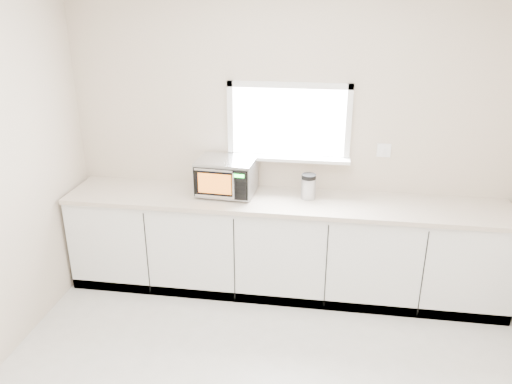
# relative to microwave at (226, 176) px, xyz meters

# --- Properties ---
(back_wall) EXTENTS (4.00, 0.17, 2.70)m
(back_wall) POSITION_rel_microwave_xyz_m (0.53, 0.25, 0.27)
(back_wall) COLOR beige
(back_wall) RESTS_ON ground
(cabinets) EXTENTS (3.92, 0.60, 0.88)m
(cabinets) POSITION_rel_microwave_xyz_m (0.53, -0.05, -0.65)
(cabinets) COLOR silver
(cabinets) RESTS_ON ground
(countertop) EXTENTS (3.92, 0.64, 0.04)m
(countertop) POSITION_rel_microwave_xyz_m (0.53, -0.06, -0.19)
(countertop) COLOR beige
(countertop) RESTS_ON cabinets
(microwave) EXTENTS (0.53, 0.45, 0.33)m
(microwave) POSITION_rel_microwave_xyz_m (0.00, 0.00, 0.00)
(microwave) COLOR black
(microwave) RESTS_ON countertop
(knife_block) EXTENTS (0.13, 0.21, 0.28)m
(knife_block) POSITION_rel_microwave_xyz_m (0.07, 0.05, -0.05)
(knife_block) COLOR #433018
(knife_block) RESTS_ON countertop
(cutting_board) EXTENTS (0.29, 0.07, 0.29)m
(cutting_board) POSITION_rel_microwave_xyz_m (-0.06, 0.19, -0.03)
(cutting_board) COLOR #AE8843
(cutting_board) RESTS_ON countertop
(coffee_grinder) EXTENTS (0.16, 0.16, 0.23)m
(coffee_grinder) POSITION_rel_microwave_xyz_m (0.73, 0.01, -0.06)
(coffee_grinder) COLOR #AAADB2
(coffee_grinder) RESTS_ON countertop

